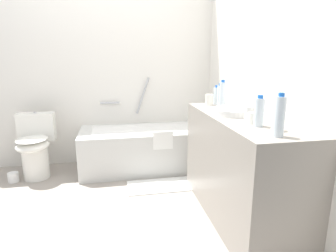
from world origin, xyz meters
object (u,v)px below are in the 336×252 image
Objects in this scene: toilet_paper_roll at (13,177)px; drinking_glass_1 at (253,118)px; sink_basin at (235,111)px; water_bottle_2 at (220,96)px; bath_mat at (161,186)px; toilet at (35,147)px; water_bottle_3 at (222,95)px; water_bottle_1 at (259,112)px; drinking_glass_2 at (209,100)px; sink_faucet at (258,109)px; drinking_glass_0 at (277,123)px; water_bottle_0 at (217,95)px; drinking_glass_3 at (249,113)px; water_bottle_4 at (280,116)px; bathtub at (149,147)px.

drinking_glass_1 is at bearing -33.05° from toilet_paper_roll.
water_bottle_2 is at bearing 87.67° from sink_basin.
water_bottle_2 is at bearing -22.18° from bath_mat.
toilet is 1.48m from bath_mat.
water_bottle_3 reaches higher than bath_mat.
water_bottle_1 is at bearing -34.64° from toilet_paper_roll.
sink_faucet is at bearing -62.81° from drinking_glass_2.
water_bottle_3 is 0.24m from drinking_glass_2.
sink_faucet is 0.57m from drinking_glass_0.
sink_faucet is 1.45× the size of drinking_glass_2.
drinking_glass_0 is 1.16× the size of drinking_glass_1.
sink_faucet is at bearing 62.62° from water_bottle_1.
bath_mat is (-0.52, 0.59, -0.89)m from sink_basin.
water_bottle_0 reaches higher than drinking_glass_3.
bath_mat is at bearing 69.63° from toilet.
water_bottle_4 is 2.83m from toilet_paper_roll.
toilet is at bearing 141.78° from drinking_glass_1.
drinking_glass_0 is (0.05, -0.82, -0.08)m from water_bottle_3.
water_bottle_2 is 0.60m from drinking_glass_3.
bathtub reaches higher than bath_mat.
sink_basin is (0.57, -1.15, 0.63)m from bathtub.
water_bottle_3 is at bearing 88.56° from water_bottle_4.
water_bottle_4 is (1.83, -1.79, 0.64)m from toilet.
drinking_glass_1 reaches higher than bath_mat.
bathtub is 1.21m from water_bottle_2.
drinking_glass_1 is (-0.06, -0.87, -0.05)m from water_bottle_0.
drinking_glass_0 is at bearing -84.61° from drinking_glass_3.
sink_basin is at bearing 94.58° from drinking_glass_0.
water_bottle_4 is 2.81× the size of drinking_glass_0.
drinking_glass_1 is (-0.22, -0.34, 0.00)m from sink_faucet.
drinking_glass_0 is at bearing -63.48° from bath_mat.
bath_mat is at bearing 157.82° from water_bottle_2.
drinking_glass_3 is (-0.03, 0.32, 0.01)m from drinking_glass_0.
drinking_glass_0 is at bearing -89.84° from water_bottle_0.
bath_mat is 1.62m from toilet_paper_roll.
bathtub reaches higher than drinking_glass_1.
bath_mat is (-0.50, 1.27, -0.99)m from water_bottle_4.
drinking_glass_3 is at bearing -84.95° from drinking_glass_2.
water_bottle_4 is (-0.04, -1.05, 0.02)m from water_bottle_2.
sink_faucet is 0.30m from drinking_glass_3.
bath_mat is at bearing 131.72° from sink_basin.
water_bottle_2 is 2.39× the size of drinking_glass_0.
water_bottle_1 reaches higher than toilet_paper_roll.
drinking_glass_2 is (1.81, -0.61, 0.57)m from toilet.
drinking_glass_3 reaches higher than bath_mat.
sink_basin is at bearing -25.73° from toilet_paper_roll.
water_bottle_2 is 2.14× the size of drinking_glass_3.
water_bottle_4 reaches higher than drinking_glass_3.
water_bottle_4 reaches higher than water_bottle_1.
drinking_glass_0 is 0.22m from drinking_glass_1.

